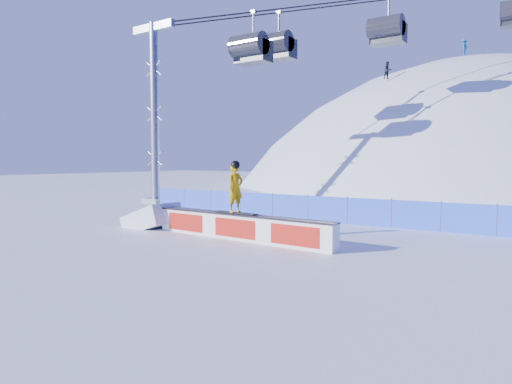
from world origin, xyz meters
The scene contains 7 objects.
ground centered at (0.00, 0.00, 0.00)m, with size 160.00×160.00×0.00m, color white.
snow_hill centered at (0.00, 42.00, -18.00)m, with size 64.00×64.00×64.00m.
safety_fence centered at (0.00, 4.50, 0.60)m, with size 22.05×0.05×1.30m.
rail_box centered at (-0.61, -1.51, 0.47)m, with size 7.89×1.06×0.94m.
snow_ramp centered at (-5.52, -1.19, 0.00)m, with size 2.29×1.53×0.86m, color white, non-canonical shape.
snowboarder centered at (-0.78, -1.50, 1.89)m, with size 1.86×0.73×1.92m.
distant_skiers centered at (2.56, 32.05, 12.31)m, with size 16.51×8.22×4.95m.
Camera 1 is at (9.17, -14.66, 2.88)m, focal length 32.00 mm.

